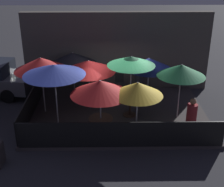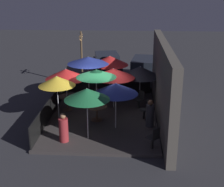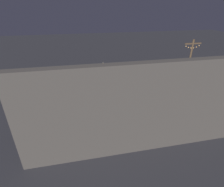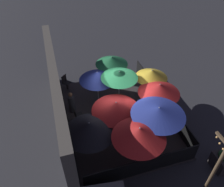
{
  "view_description": "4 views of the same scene",
  "coord_description": "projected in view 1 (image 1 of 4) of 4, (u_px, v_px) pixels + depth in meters",
  "views": [
    {
      "loc": [
        -0.45,
        -11.46,
        6.14
      ],
      "look_at": [
        -0.27,
        -0.13,
        1.03
      ],
      "focal_mm": 50.0,
      "sensor_mm": 36.0,
      "label": 1
    },
    {
      "loc": [
        14.0,
        1.3,
        6.29
      ],
      "look_at": [
        0.14,
        0.45,
        1.36
      ],
      "focal_mm": 50.0,
      "sensor_mm": 36.0,
      "label": 2
    },
    {
      "loc": [
        2.09,
        7.97,
        5.43
      ],
      "look_at": [
        0.38,
        -0.27,
        1.1
      ],
      "focal_mm": 28.0,
      "sensor_mm": 36.0,
      "label": 3
    },
    {
      "loc": [
        -7.86,
        2.65,
        8.54
      ],
      "look_at": [
        0.56,
        0.1,
        1.22
      ],
      "focal_mm": 35.0,
      "sensor_mm": 36.0,
      "label": 4
    }
  ],
  "objects": [
    {
      "name": "patio_umbrella_0",
      "position": [
        131.0,
        61.0,
        11.77
      ],
      "size": [
        1.85,
        1.85,
        2.49
      ],
      "color": "#B2B2B7",
      "rests_on": "patio_deck"
    },
    {
      "name": "patron_0",
      "position": [
        138.0,
        79.0,
        14.73
      ],
      "size": [
        0.38,
        0.38,
        1.28
      ],
      "rotation": [
        0.0,
        0.0,
        3.22
      ],
      "color": "#333338",
      "rests_on": "patio_deck"
    },
    {
      "name": "patio_umbrella_3",
      "position": [
        149.0,
        64.0,
        12.8
      ],
      "size": [
        1.94,
        1.94,
        2.12
      ],
      "color": "#B2B2B7",
      "rests_on": "patio_deck"
    },
    {
      "name": "building_wall",
      "position": [
        117.0,
        52.0,
        14.77
      ],
      "size": [
        8.75,
        0.36,
        3.74
      ],
      "color": "#4C4742",
      "rests_on": "ground_plane"
    },
    {
      "name": "dining_table_0",
      "position": [
        130.0,
        102.0,
        12.48
      ],
      "size": [
        0.99,
        0.99,
        0.71
      ],
      "color": "#4C3828",
      "rests_on": "patio_deck"
    },
    {
      "name": "dining_table_1",
      "position": [
        101.0,
        122.0,
        10.95
      ],
      "size": [
        0.86,
        0.86,
        0.76
      ],
      "color": "#4C3828",
      "rests_on": "patio_deck"
    },
    {
      "name": "fence_front",
      "position": [
        121.0,
        135.0,
        10.43
      ],
      "size": [
        6.95,
        0.05,
        0.95
      ],
      "color": "black",
      "rests_on": "patio_deck"
    },
    {
      "name": "patio_deck",
      "position": [
        118.0,
        113.0,
        12.96
      ],
      "size": [
        7.15,
        5.16,
        0.12
      ],
      "color": "#383333",
      "rests_on": "ground_plane"
    },
    {
      "name": "patio_umbrella_6",
      "position": [
        73.0,
        58.0,
        13.84
      ],
      "size": [
        2.14,
        2.14,
        2.03
      ],
      "color": "#B2B2B7",
      "rests_on": "patio_deck"
    },
    {
      "name": "patio_chair_1",
      "position": [
        120.0,
        82.0,
        14.61
      ],
      "size": [
        0.45,
        0.45,
        0.91
      ],
      "rotation": [
        0.0,
        0.0,
        -1.43
      ],
      "color": "black",
      "rests_on": "patio_deck"
    },
    {
      "name": "patio_umbrella_4",
      "position": [
        181.0,
        70.0,
        11.77
      ],
      "size": [
        1.85,
        1.85,
        2.22
      ],
      "color": "#B2B2B7",
      "rests_on": "patio_deck"
    },
    {
      "name": "patio_umbrella_1",
      "position": [
        100.0,
        87.0,
        10.4
      ],
      "size": [
        2.04,
        2.04,
        2.18
      ],
      "color": "#B2B2B7",
      "rests_on": "patio_deck"
    },
    {
      "name": "patio_chair_0",
      "position": [
        182.0,
        80.0,
        14.82
      ],
      "size": [
        0.57,
        0.57,
        0.95
      ],
      "rotation": [
        0.0,
        0.0,
        -2.38
      ],
      "color": "black",
      "rests_on": "patio_deck"
    },
    {
      "name": "patio_umbrella_8",
      "position": [
        41.0,
        64.0,
        12.15
      ],
      "size": [
        2.11,
        2.11,
        2.33
      ],
      "color": "#B2B2B7",
      "rests_on": "patio_deck"
    },
    {
      "name": "patio_umbrella_5",
      "position": [
        89.0,
        66.0,
        12.56
      ],
      "size": [
        2.19,
        2.19,
        2.1
      ],
      "color": "#B2B2B7",
      "rests_on": "patio_deck"
    },
    {
      "name": "patio_umbrella_7",
      "position": [
        54.0,
        70.0,
        11.08
      ],
      "size": [
        2.26,
        2.26,
        2.43
      ],
      "color": "#B2B2B7",
      "rests_on": "patio_deck"
    },
    {
      "name": "patron_1",
      "position": [
        192.0,
        116.0,
        11.49
      ],
      "size": [
        0.5,
        0.5,
        1.24
      ],
      "rotation": [
        0.0,
        0.0,
        1.97
      ],
      "color": "maroon",
      "rests_on": "patio_deck"
    },
    {
      "name": "patio_chair_2",
      "position": [
        93.0,
        84.0,
        14.36
      ],
      "size": [
        0.56,
        0.56,
        0.95
      ],
      "rotation": [
        0.0,
        0.0,
        -0.92
      ],
      "color": "black",
      "rests_on": "patio_deck"
    },
    {
      "name": "patio_umbrella_2",
      "position": [
        138.0,
        89.0,
        10.27
      ],
      "size": [
        1.71,
        1.71,
        2.17
      ],
      "color": "#B2B2B7",
      "rests_on": "patio_deck"
    },
    {
      "name": "ground_plane",
      "position": [
        118.0,
        115.0,
        12.98
      ],
      "size": [
        60.0,
        60.0,
        0.0
      ],
      "primitive_type": "plane",
      "color": "#2D2D33"
    },
    {
      "name": "fence_side_left",
      "position": [
        32.0,
        102.0,
        12.68
      ],
      "size": [
        0.05,
        4.96,
        0.95
      ],
      "color": "black",
      "rests_on": "patio_deck"
    }
  ]
}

